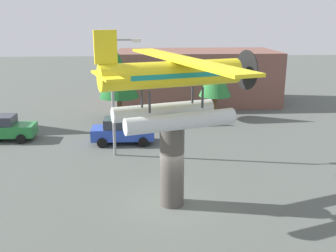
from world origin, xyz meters
TOP-DOWN VIEW (x-y plane):
  - ground_plane at (0.00, 0.00)m, footprint 140.00×140.00m
  - display_pedestal at (0.00, 0.00)m, footprint 1.10×1.10m
  - floatplane_monument at (0.12, 0.04)m, footprint 7.20×10.21m
  - car_near_green at (-11.06, 10.31)m, footprint 4.20×2.02m
  - car_mid_blue at (-2.76, 9.13)m, footprint 4.20×2.02m
  - streetlight_primary at (-2.88, 6.74)m, footprint 1.84×0.28m
  - storefront_building at (3.98, 22.00)m, footprint 15.41×7.44m
  - tree_east at (-3.24, 14.78)m, footprint 3.21×3.21m
  - tree_center_back at (4.67, 15.36)m, footprint 2.70×2.70m

SIDE VIEW (x-z plane):
  - ground_plane at x=0.00m, z-range 0.00..0.00m
  - car_near_green at x=-11.06m, z-range 0.00..1.76m
  - car_mid_blue at x=-2.76m, z-range 0.00..1.76m
  - display_pedestal at x=0.00m, z-range 0.00..3.86m
  - storefront_building at x=3.98m, z-range 0.00..5.14m
  - tree_center_back at x=4.67m, z-range 0.95..5.89m
  - tree_east at x=-3.24m, z-range 1.01..6.63m
  - streetlight_primary at x=-2.88m, z-range 0.62..7.79m
  - floatplane_monument at x=0.12m, z-range 3.53..7.53m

